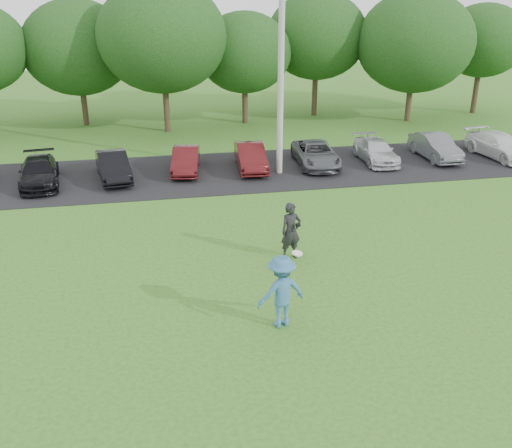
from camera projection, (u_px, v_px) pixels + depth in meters
The scene contains 7 objects.
ground at pixel (280, 318), 15.42m from camera, with size 100.00×100.00×0.00m, color #2C671D.
parking_lot at pixel (219, 172), 27.16m from camera, with size 32.00×6.50×0.03m, color black.
utility_pole at pixel (281, 56), 24.98m from camera, with size 0.28×0.28×10.75m, color #AFAEA9.
frisbee_player at pixel (281, 291), 14.73m from camera, with size 1.43×1.02×2.24m.
camera_bystander at pixel (291, 231), 18.42m from camera, with size 0.77×0.59×1.91m.
parked_cars at pixel (222, 160), 26.93m from camera, with size 31.08×4.66×1.23m.
tree_row at pixel (221, 44), 34.32m from camera, with size 42.39×9.85×8.64m.
Camera 1 is at (-3.11, -12.83, 8.40)m, focal length 40.00 mm.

